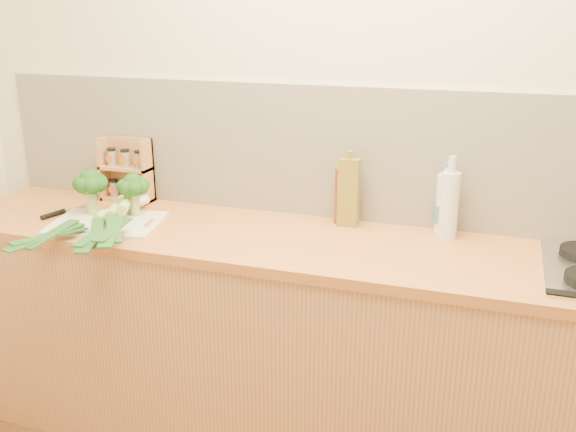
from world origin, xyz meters
name	(u,v)px	position (x,y,z in m)	size (l,w,h in m)	color
room_shell	(353,155)	(0.00, 1.49, 1.17)	(3.50, 3.50, 3.50)	beige
counter	(330,350)	(0.00, 1.20, 0.45)	(3.20, 0.62, 0.90)	#BA834D
chopping_board	(107,223)	(-0.91, 1.11, 0.91)	(0.43, 0.31, 0.01)	beige
broccoli_left	(90,184)	(-1.02, 1.18, 1.04)	(0.14, 0.14, 0.19)	#8FA35F
broccoli_right	(133,187)	(-0.85, 1.22, 1.03)	(0.13, 0.13, 0.18)	#8FA35F
leek_front	(99,217)	(-0.93, 1.09, 0.94)	(0.19, 0.72, 0.04)	white
leek_mid	(109,217)	(-0.86, 1.05, 0.95)	(0.26, 0.61, 0.04)	white
leek_back	(121,212)	(-0.82, 1.08, 0.97)	(0.31, 0.61, 0.04)	white
chefs_knife	(60,213)	(-1.17, 1.16, 0.91)	(0.10, 0.28, 0.02)	silver
spice_rack	(128,173)	(-1.01, 1.44, 1.02)	(0.24, 0.09, 0.28)	#B1864C
oil_tin	(349,192)	(0.01, 1.41, 1.04)	(0.08, 0.05, 0.30)	olive
glass_bottle	(449,204)	(0.40, 1.40, 1.03)	(0.07, 0.07, 0.31)	silver
amber_bottle	(343,195)	(-0.02, 1.44, 1.02)	(0.06, 0.06, 0.27)	maroon
water_bottle	(446,207)	(0.38, 1.42, 1.01)	(0.08, 0.08, 0.27)	silver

